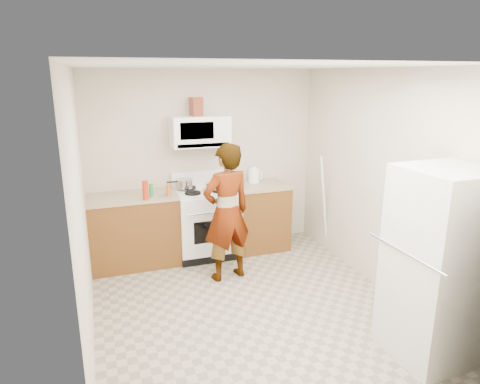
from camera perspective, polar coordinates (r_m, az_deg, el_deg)
name	(u,v)px	position (r m, az deg, el deg)	size (l,w,h in m)	color
floor	(248,305)	(4.81, 1.14, -14.82)	(3.60, 3.60, 0.00)	gray
back_wall	(204,162)	(5.99, -4.77, 4.06)	(3.20, 0.02, 2.50)	beige
right_wall	(381,182)	(5.08, 18.29, 1.27)	(0.02, 3.60, 2.50)	beige
cabinet_left	(134,231)	(5.75, -13.93, -5.12)	(1.12, 0.62, 0.90)	brown
counter_left	(132,197)	(5.61, -14.24, -0.64)	(1.14, 0.64, 0.04)	#9F866B
cabinet_right	(257,217)	(6.12, 2.30, -3.40)	(0.80, 0.62, 0.90)	brown
counter_right	(257,186)	(5.99, 2.34, 0.84)	(0.82, 0.64, 0.04)	#9F866B
gas_range	(204,221)	(5.88, -4.79, -3.89)	(0.76, 0.65, 1.13)	white
microwave	(200,131)	(5.72, -5.39, 8.08)	(0.76, 0.38, 0.40)	white
person	(227,213)	(5.08, -1.78, -2.78)	(0.61, 0.40, 1.67)	tan
fridge	(438,265)	(4.07, 24.93, -8.86)	(0.70, 0.70, 1.70)	beige
kettle	(254,176)	(6.09, 1.89, 2.20)	(0.16, 0.16, 0.19)	white
jug	(196,107)	(5.66, -5.88, 11.25)	(0.14, 0.14, 0.24)	maroon
saucepan	(184,184)	(5.75, -7.43, 1.09)	(0.21, 0.21, 0.12)	#B7B7BB
tray	(212,189)	(5.70, -3.72, 0.46)	(0.25, 0.16, 0.05)	silver
bottle_spray	(145,190)	(5.36, -12.51, 0.23)	(0.07, 0.07, 0.24)	red
bottle_hot_sauce	(168,190)	(5.45, -9.53, 0.21)	(0.05, 0.05, 0.16)	#D65417
bottle_green_cap	(151,190)	(5.47, -11.75, 0.22)	(0.05, 0.05, 0.17)	green
pot_lid	(168,195)	(5.52, -9.61, -0.37)	(0.25, 0.25, 0.01)	silver
broom	(324,203)	(6.05, 11.17, -1.51)	(0.03, 0.03, 1.38)	white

